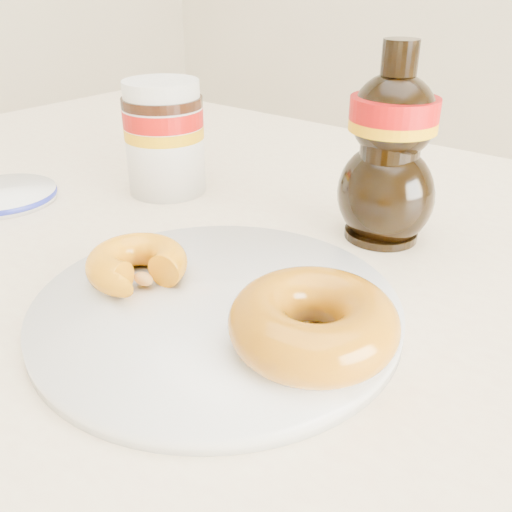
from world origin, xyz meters
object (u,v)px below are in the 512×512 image
Objects in this scene: dining_table at (239,307)px; blue_rim_saucer at (3,195)px; syrup_bottle at (390,146)px; dark_jar at (160,126)px; donut_bitten at (137,264)px; nutella_jar at (164,133)px; plate at (217,309)px; donut_whole at (313,323)px.

dining_table is 0.32m from blue_rim_saucer.
dining_table is at bearing -139.52° from syrup_bottle.
dining_table is 15.79× the size of dark_jar.
donut_bitten is at bearing -87.42° from dining_table.
dining_table is 0.33m from dark_jar.
blue_rim_saucer is at bearing -131.09° from nutella_jar.
nutella_jar reaches higher than donut_bitten.
plate reaches higher than dining_table.
nutella_jar reaches higher than donut_whole.
donut_whole is 0.88× the size of nutella_jar.
nutella_jar reaches higher than blue_rim_saucer.
donut_bitten is 0.44× the size of syrup_bottle.
plate is at bearing -56.20° from dining_table.
donut_bitten reaches higher than blue_rim_saucer.
syrup_bottle reaches higher than dining_table.
nutella_jar is at bearing -39.82° from dark_jar.
syrup_bottle is at bearing 9.32° from nutella_jar.
dark_jar reaches higher than dining_table.
plate is 1.51× the size of syrup_bottle.
plate is at bearing -37.19° from dark_jar.
nutella_jar reaches higher than dark_jar.
plate is 0.10m from donut_whole.
dark_jar is at bearing 120.17° from donut_bitten.
donut_whole reaches higher than blue_rim_saucer.
donut_bitten is 0.67× the size of blue_rim_saucer.
blue_rim_saucer is (-0.13, -0.15, -0.07)m from nutella_jar.
dark_jar is at bearing 172.62° from syrup_bottle.
dining_table is 10.47× the size of nutella_jar.
syrup_bottle reaches higher than plate.
dark_jar is (-0.28, 0.28, 0.01)m from donut_bitten.
nutella_jar is (-0.16, 0.19, 0.04)m from donut_bitten.
donut_bitten is at bearing -175.97° from donut_whole.
syrup_bottle reaches higher than dark_jar.
dining_table is at bearing 78.31° from donut_bitten.
blue_rim_saucer reaches higher than dining_table.
nutella_jar is at bearing 161.98° from dining_table.
donut_whole is 0.61× the size of syrup_bottle.
nutella_jar is 0.69× the size of syrup_bottle.
dark_jar is at bearing 142.81° from plate.
nutella_jar is 1.51× the size of dark_jar.
blue_rim_saucer is (-0.40, -0.19, -0.09)m from syrup_bottle.
syrup_bottle is (0.03, 0.22, 0.09)m from plate.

